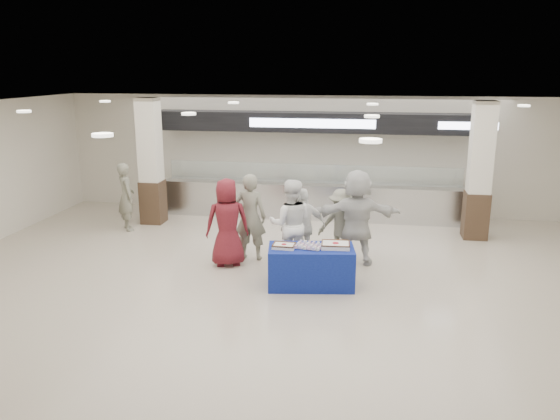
% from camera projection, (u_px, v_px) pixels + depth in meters
% --- Properties ---
extents(ground, '(14.00, 14.00, 0.00)m').
position_uv_depth(ground, '(278.00, 297.00, 9.60)').
color(ground, beige).
rests_on(ground, ground).
extents(serving_line, '(8.70, 0.85, 2.80)m').
position_uv_depth(serving_line, '(312.00, 175.00, 14.45)').
color(serving_line, silver).
rests_on(serving_line, ground).
extents(column_left, '(0.55, 0.55, 3.20)m').
position_uv_depth(column_left, '(151.00, 164.00, 13.86)').
color(column_left, '#342418').
rests_on(column_left, ground).
extents(column_right, '(0.55, 0.55, 3.20)m').
position_uv_depth(column_right, '(479.00, 174.00, 12.58)').
color(column_right, '#342418').
rests_on(column_right, ground).
extents(display_table, '(1.65, 1.00, 0.75)m').
position_uv_depth(display_table, '(311.00, 267.00, 9.99)').
color(display_table, navy).
rests_on(display_table, ground).
extents(sheet_cake_left, '(0.41, 0.32, 0.09)m').
position_uv_depth(sheet_cake_left, '(284.00, 245.00, 9.86)').
color(sheet_cake_left, white).
rests_on(sheet_cake_left, display_table).
extents(sheet_cake_right, '(0.53, 0.43, 0.10)m').
position_uv_depth(sheet_cake_right, '(336.00, 245.00, 9.88)').
color(sheet_cake_right, white).
rests_on(sheet_cake_right, display_table).
extents(cupcake_tray, '(0.46, 0.38, 0.07)m').
position_uv_depth(cupcake_tray, '(309.00, 246.00, 9.88)').
color(cupcake_tray, '#A0A0A5').
rests_on(cupcake_tray, display_table).
extents(civilian_maroon, '(1.01, 0.82, 1.80)m').
position_uv_depth(civilian_maroon, '(227.00, 222.00, 10.95)').
color(civilian_maroon, maroon).
rests_on(civilian_maroon, ground).
extents(soldier_a, '(0.68, 0.46, 1.82)m').
position_uv_depth(soldier_a, '(250.00, 217.00, 11.31)').
color(soldier_a, slate).
rests_on(soldier_a, ground).
extents(chef_tall, '(0.96, 0.79, 1.81)m').
position_uv_depth(chef_tall, '(291.00, 224.00, 10.82)').
color(chef_tall, white).
rests_on(chef_tall, ground).
extents(chef_short, '(1.01, 0.70, 1.58)m').
position_uv_depth(chef_short, '(303.00, 227.00, 11.04)').
color(chef_short, white).
rests_on(chef_short, ground).
extents(soldier_b, '(0.98, 0.58, 1.49)m').
position_uv_depth(soldier_b, '(341.00, 224.00, 11.39)').
color(soldier_b, slate).
rests_on(soldier_b, ground).
extents(civilian_white, '(1.90, 0.85, 1.97)m').
position_uv_depth(civilian_white, '(357.00, 217.00, 11.00)').
color(civilian_white, silver).
rests_on(civilian_white, ground).
extents(soldier_bg, '(0.69, 0.73, 1.68)m').
position_uv_depth(soldier_bg, '(126.00, 197.00, 13.40)').
color(soldier_bg, slate).
rests_on(soldier_bg, ground).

